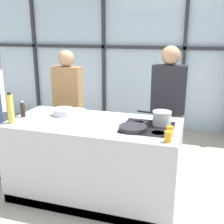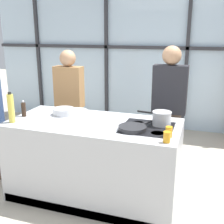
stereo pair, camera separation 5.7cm
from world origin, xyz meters
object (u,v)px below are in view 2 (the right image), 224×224
(oil_bottle, at_px, (11,108))
(pepper_grinder, at_px, (24,109))
(spectator_far_left, at_px, (69,99))
(juice_glass_near, at_px, (167,137))
(spectator_center_left, at_px, (169,103))
(white_plate, at_px, (76,111))
(juice_glass_far, at_px, (169,132))
(mixing_bowl, at_px, (64,111))
(saucepan, at_px, (162,118))
(frying_pan, at_px, (133,128))

(oil_bottle, relative_size, pepper_grinder, 1.74)
(oil_bottle, bearing_deg, spectator_far_left, 83.43)
(oil_bottle, bearing_deg, juice_glass_near, -1.88)
(spectator_far_left, bearing_deg, spectator_center_left, -180.00)
(white_plate, relative_size, juice_glass_far, 2.72)
(spectator_far_left, distance_m, white_plate, 0.61)
(spectator_center_left, relative_size, mixing_bowl, 6.68)
(white_plate, height_order, pepper_grinder, pepper_grinder)
(saucepan, bearing_deg, spectator_center_left, 90.82)
(spectator_center_left, height_order, frying_pan, spectator_center_left)
(oil_bottle, bearing_deg, frying_pan, 7.25)
(frying_pan, height_order, juice_glass_near, juice_glass_near)
(oil_bottle, bearing_deg, spectator_center_left, 35.92)
(mixing_bowl, bearing_deg, frying_pan, -16.60)
(spectator_far_left, xyz_separation_m, frying_pan, (1.17, -0.94, 0.00))
(spectator_center_left, height_order, pepper_grinder, spectator_center_left)
(juice_glass_far, bearing_deg, spectator_far_left, 146.25)
(spectator_far_left, height_order, white_plate, spectator_far_left)
(spectator_far_left, xyz_separation_m, pepper_grinder, (-0.14, -0.88, 0.07))
(saucepan, relative_size, juice_glass_far, 3.68)
(spectator_center_left, bearing_deg, pepper_grinder, 29.78)
(spectator_center_left, height_order, juice_glass_far, spectator_center_left)
(saucepan, height_order, juice_glass_far, saucepan)
(frying_pan, height_order, mixing_bowl, mixing_bowl)
(white_plate, distance_m, pepper_grinder, 0.61)
(spectator_center_left, xyz_separation_m, saucepan, (0.01, -0.70, 0.01))
(saucepan, bearing_deg, frying_pan, -135.01)
(mixing_bowl, relative_size, juice_glass_near, 2.50)
(juice_glass_near, relative_size, juice_glass_far, 1.00)
(saucepan, height_order, oil_bottle, oil_bottle)
(white_plate, distance_m, juice_glass_far, 1.30)
(spectator_far_left, xyz_separation_m, spectator_center_left, (1.40, 0.00, 0.04))
(spectator_far_left, relative_size, juice_glass_far, 15.91)
(spectator_center_left, relative_size, white_plate, 6.15)
(frying_pan, bearing_deg, pepper_grinder, 177.27)
(spectator_far_left, height_order, mixing_bowl, spectator_far_left)
(juice_glass_far, bearing_deg, saucepan, 110.00)
(spectator_far_left, distance_m, juice_glass_far, 1.84)
(pepper_grinder, xyz_separation_m, juice_glass_near, (1.66, -0.28, -0.04))
(spectator_center_left, height_order, juice_glass_near, spectator_center_left)
(spectator_far_left, height_order, oil_bottle, spectator_far_left)
(spectator_center_left, bearing_deg, saucepan, 90.82)
(spectator_center_left, distance_m, mixing_bowl, 1.32)
(spectator_center_left, xyz_separation_m, oil_bottle, (-1.53, -1.11, 0.09))
(pepper_grinder, bearing_deg, oil_bottle, -87.47)
(spectator_center_left, xyz_separation_m, juice_glass_far, (0.13, -1.02, -0.01))
(saucepan, distance_m, pepper_grinder, 1.56)
(juice_glass_near, distance_m, juice_glass_far, 0.14)
(white_plate, bearing_deg, mixing_bowl, -115.06)
(saucepan, bearing_deg, pepper_grinder, -173.30)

